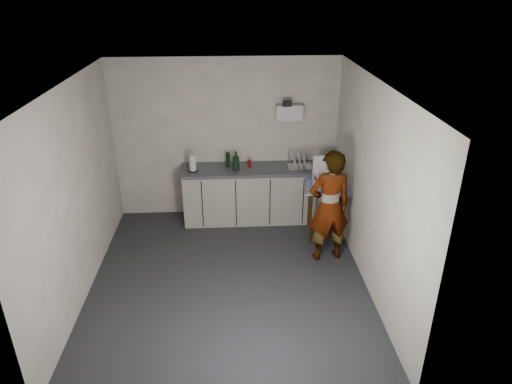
{
  "coord_description": "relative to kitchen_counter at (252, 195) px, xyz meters",
  "views": [
    {
      "loc": [
        0.07,
        -5.04,
        3.66
      ],
      "look_at": [
        0.39,
        0.45,
        1.07
      ],
      "focal_mm": 32.0,
      "sensor_mm": 36.0,
      "label": 1
    }
  ],
  "objects": [
    {
      "name": "soda_can",
      "position": [
        -0.04,
        0.04,
        0.54
      ],
      "size": [
        0.06,
        0.06,
        0.12
      ],
      "primitive_type": "cylinder",
      "color": "red",
      "rests_on": "kitchen_counter"
    },
    {
      "name": "ground",
      "position": [
        -0.4,
        -1.7,
        -0.43
      ],
      "size": [
        4.0,
        4.0,
        0.0
      ],
      "primitive_type": "plane",
      "color": "#2B2C31",
      "rests_on": "ground"
    },
    {
      "name": "wall_shelf",
      "position": [
        0.6,
        0.22,
        1.32
      ],
      "size": [
        0.42,
        0.18,
        0.37
      ],
      "color": "white",
      "rests_on": "ground"
    },
    {
      "name": "dish_rack",
      "position": [
        0.76,
        -0.03,
        0.55
      ],
      "size": [
        0.39,
        0.29,
        0.27
      ],
      "color": "silver",
      "rests_on": "kitchen_counter"
    },
    {
      "name": "side_table",
      "position": [
        1.1,
        -0.6,
        0.31
      ],
      "size": [
        0.74,
        0.74,
        0.85
      ],
      "rotation": [
        0.0,
        0.0,
        -0.14
      ],
      "color": "#371F0C",
      "rests_on": "ground"
    },
    {
      "name": "paper_towel",
      "position": [
        -0.93,
        -0.08,
        0.61
      ],
      "size": [
        0.16,
        0.16,
        0.28
      ],
      "color": "black",
      "rests_on": "kitchen_counter"
    },
    {
      "name": "dark_bottle",
      "position": [
        -0.38,
        0.09,
        0.6
      ],
      "size": [
        0.07,
        0.07,
        0.24
      ],
      "primitive_type": "cylinder",
      "color": "black",
      "rests_on": "kitchen_counter"
    },
    {
      "name": "kitchen_counter",
      "position": [
        0.0,
        0.0,
        0.0
      ],
      "size": [
        2.24,
        0.62,
        0.91
      ],
      "color": "black",
      "rests_on": "ground"
    },
    {
      "name": "ceiling",
      "position": [
        -0.4,
        -1.7,
        2.17
      ],
      "size": [
        3.6,
        4.0,
        0.01
      ],
      "primitive_type": "cube",
      "color": "white",
      "rests_on": "wall_back"
    },
    {
      "name": "wall_left",
      "position": [
        -2.19,
        -1.7,
        0.87
      ],
      "size": [
        0.02,
        4.0,
        2.6
      ],
      "primitive_type": "cube",
      "color": "#B9B2A1",
      "rests_on": "ground"
    },
    {
      "name": "bakery_box",
      "position": [
        1.03,
        -0.55,
        0.51
      ],
      "size": [
        0.31,
        0.32,
        0.4
      ],
      "rotation": [
        0.0,
        0.0,
        -0.07
      ],
      "color": "white",
      "rests_on": "side_table"
    },
    {
      "name": "wall_back",
      "position": [
        -0.4,
        0.29,
        0.87
      ],
      "size": [
        3.6,
        0.02,
        2.6
      ],
      "primitive_type": "cube",
      "color": "#B9B2A1",
      "rests_on": "ground"
    },
    {
      "name": "soap_bottle",
      "position": [
        -0.26,
        -0.09,
        0.64
      ],
      "size": [
        0.16,
        0.16,
        0.32
      ],
      "primitive_type": "imported",
      "rotation": [
        0.0,
        0.0,
        0.44
      ],
      "color": "black",
      "rests_on": "kitchen_counter"
    },
    {
      "name": "standing_man",
      "position": [
        1.0,
        -1.23,
        0.39
      ],
      "size": [
        0.65,
        0.48,
        1.63
      ],
      "primitive_type": "imported",
      "rotation": [
        0.0,
        0.0,
        3.29
      ],
      "color": "#B2A593",
      "rests_on": "ground"
    },
    {
      "name": "wall_right",
      "position": [
        1.39,
        -1.7,
        0.87
      ],
      "size": [
        0.02,
        4.0,
        2.6
      ],
      "primitive_type": "cube",
      "color": "#B9B2A1",
      "rests_on": "ground"
    }
  ]
}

